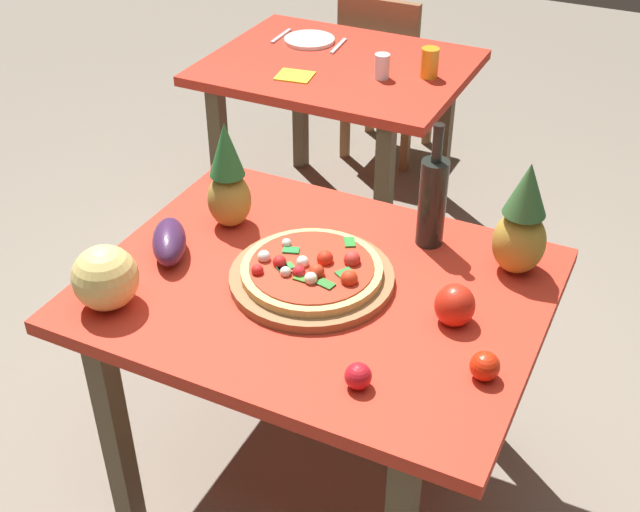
{
  "coord_description": "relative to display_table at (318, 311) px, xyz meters",
  "views": [
    {
      "loc": [
        0.75,
        -1.53,
        2.02
      ],
      "look_at": [
        -0.02,
        0.05,
        0.79
      ],
      "focal_mm": 46.15,
      "sensor_mm": 36.0,
      "label": 1
    }
  ],
  "objects": [
    {
      "name": "ground_plane",
      "position": [
        0.0,
        0.0,
        -0.65
      ],
      "size": [
        10.0,
        10.0,
        0.0
      ],
      "primitive_type": "plane",
      "color": "gray"
    },
    {
      "name": "display_table",
      "position": [
        0.0,
        0.0,
        0.0
      ],
      "size": [
        1.15,
        0.91,
        0.74
      ],
      "color": "brown",
      "rests_on": "ground_plane"
    },
    {
      "name": "background_table",
      "position": [
        -0.59,
        1.4,
        -0.01
      ],
      "size": [
        1.05,
        0.84,
        0.74
      ],
      "color": "brown",
      "rests_on": "ground_plane"
    },
    {
      "name": "dining_chair",
      "position": [
        -0.64,
        2.04,
        -0.17
      ],
      "size": [
        0.4,
        0.4,
        0.85
      ],
      "rotation": [
        0.0,
        0.0,
        3.14
      ],
      "color": "#8E613A",
      "rests_on": "ground_plane"
    },
    {
      "name": "pizza_board",
      "position": [
        -0.02,
        -0.0,
        0.11
      ],
      "size": [
        0.43,
        0.43,
        0.02
      ],
      "primitive_type": "cylinder",
      "color": "#8E613A",
      "rests_on": "display_table"
    },
    {
      "name": "pizza",
      "position": [
        -0.02,
        -0.0,
        0.13
      ],
      "size": [
        0.37,
        0.37,
        0.06
      ],
      "color": "#DEB465",
      "rests_on": "pizza_board"
    },
    {
      "name": "wine_bottle",
      "position": [
        0.19,
        0.31,
        0.23
      ],
      "size": [
        0.08,
        0.08,
        0.36
      ],
      "color": "black",
      "rests_on": "display_table"
    },
    {
      "name": "pineapple_left",
      "position": [
        -0.35,
        0.15,
        0.23
      ],
      "size": [
        0.12,
        0.12,
        0.32
      ],
      "color": "#AC8D38",
      "rests_on": "display_table"
    },
    {
      "name": "pineapple_right",
      "position": [
        0.44,
        0.28,
        0.23
      ],
      "size": [
        0.14,
        0.14,
        0.32
      ],
      "color": "#AD8D33",
      "rests_on": "display_table"
    },
    {
      "name": "melon",
      "position": [
        -0.43,
        -0.31,
        0.18
      ],
      "size": [
        0.17,
        0.17,
        0.17
      ],
      "primitive_type": "sphere",
      "color": "#E8CC71",
      "rests_on": "display_table"
    },
    {
      "name": "bell_pepper",
      "position": [
        0.36,
        0.01,
        0.14
      ],
      "size": [
        0.1,
        0.1,
        0.11
      ],
      "primitive_type": "ellipsoid",
      "color": "red",
      "rests_on": "display_table"
    },
    {
      "name": "eggplant",
      "position": [
        -0.42,
        -0.06,
        0.14
      ],
      "size": [
        0.18,
        0.22,
        0.09
      ],
      "primitive_type": "ellipsoid",
      "rotation": [
        0.0,
        0.0,
        2.14
      ],
      "color": "#3F2246",
      "rests_on": "display_table"
    },
    {
      "name": "tomato_by_bottle",
      "position": [
        0.25,
        -0.3,
        0.12
      ],
      "size": [
        0.06,
        0.06,
        0.06
      ],
      "primitive_type": "sphere",
      "color": "red",
      "rests_on": "display_table"
    },
    {
      "name": "tomato_beside_pepper",
      "position": [
        0.49,
        -0.15,
        0.13
      ],
      "size": [
        0.07,
        0.07,
        0.07
      ],
      "primitive_type": "sphere",
      "color": "red",
      "rests_on": "display_table"
    },
    {
      "name": "tomato_at_corner",
      "position": [
        -0.52,
        0.36,
        0.12
      ],
      "size": [
        0.06,
        0.06,
        0.06
      ],
      "primitive_type": "sphere",
      "color": "red",
      "rests_on": "display_table"
    },
    {
      "name": "drinking_glass_juice",
      "position": [
        -0.21,
        1.42,
        0.15
      ],
      "size": [
        0.07,
        0.07,
        0.12
      ],
      "primitive_type": "cylinder",
      "color": "orange",
      "rests_on": "background_table"
    },
    {
      "name": "drinking_glass_water",
      "position": [
        -0.37,
        1.33,
        0.14
      ],
      "size": [
        0.06,
        0.06,
        0.1
      ],
      "primitive_type": "cylinder",
      "color": "silver",
      "rests_on": "background_table"
    },
    {
      "name": "dinner_plate",
      "position": [
        -0.8,
        1.56,
        0.1
      ],
      "size": [
        0.22,
        0.22,
        0.02
      ],
      "primitive_type": "cylinder",
      "color": "white",
      "rests_on": "background_table"
    },
    {
      "name": "fork_utensil",
      "position": [
        -0.94,
        1.56,
        0.1
      ],
      "size": [
        0.02,
        0.18,
        0.01
      ],
      "primitive_type": "cube",
      "rotation": [
        0.0,
        0.0,
        0.03
      ],
      "color": "silver",
      "rests_on": "background_table"
    },
    {
      "name": "knife_utensil",
      "position": [
        -0.66,
        1.56,
        0.1
      ],
      "size": [
        0.03,
        0.18,
        0.01
      ],
      "primitive_type": "cube",
      "rotation": [
        0.0,
        0.0,
        0.1
      ],
      "color": "silver",
      "rests_on": "background_table"
    },
    {
      "name": "napkin_folded",
      "position": [
        -0.68,
        1.19,
        0.1
      ],
      "size": [
        0.16,
        0.14,
        0.01
      ],
      "primitive_type": "cube",
      "rotation": [
        0.0,
        0.0,
        0.15
      ],
      "color": "yellow",
      "rests_on": "background_table"
    }
  ]
}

